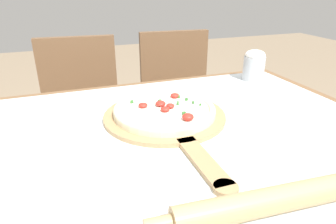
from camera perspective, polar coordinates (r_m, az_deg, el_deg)
name	(u,v)px	position (r m, az deg, el deg)	size (l,w,h in m)	color
dining_table	(190,167)	(0.88, 4.23, -10.41)	(1.13, 0.91, 0.75)	brown
towel_cloth	(191,130)	(0.82, 4.49, -3.34)	(1.05, 0.83, 0.00)	silver
pizza_peel	(167,119)	(0.86, -0.15, -1.30)	(0.36, 0.56, 0.01)	tan
pizza	(165,110)	(0.87, -0.65, 0.45)	(0.30, 0.30, 0.04)	beige
rolling_pin	(279,199)	(0.57, 20.47, -15.26)	(0.48, 0.07, 0.05)	tan
chair_left	(83,114)	(1.57, -15.93, -0.40)	(0.43, 0.43, 0.88)	brown
chair_right	(178,101)	(1.68, 1.91, 2.04)	(0.43, 0.43, 0.88)	brown
flour_cup	(254,65)	(1.25, 16.08, 8.60)	(0.08, 0.08, 0.12)	#B2B7BC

